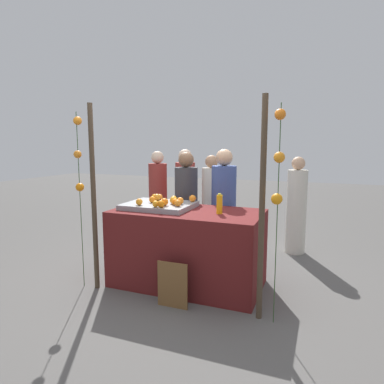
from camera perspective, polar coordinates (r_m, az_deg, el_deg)
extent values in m
plane|color=#565451|center=(4.24, -0.77, -15.26)|extent=(24.00, 24.00, 0.00)
cube|color=#5B1919|center=(4.08, -0.78, -9.41)|extent=(1.75, 0.90, 0.91)
cube|color=gray|center=(4.13, -5.58, -2.30)|extent=(0.81, 0.64, 0.06)
sphere|color=orange|center=(4.36, -5.47, -0.84)|extent=(0.08, 0.08, 0.08)
sphere|color=orange|center=(3.98, -2.86, -1.66)|extent=(0.08, 0.08, 0.08)
sphere|color=orange|center=(3.83, -5.28, -2.03)|extent=(0.08, 0.08, 0.08)
sphere|color=orange|center=(4.18, -3.07, -1.19)|extent=(0.08, 0.08, 0.08)
sphere|color=orange|center=(4.01, -8.93, -1.66)|extent=(0.08, 0.08, 0.08)
sphere|color=orange|center=(4.06, -3.16, -1.40)|extent=(0.09, 0.09, 0.09)
sphere|color=orange|center=(3.89, -2.43, -1.88)|extent=(0.08, 0.08, 0.08)
sphere|color=orange|center=(4.16, -6.73, -1.27)|extent=(0.08, 0.08, 0.08)
sphere|color=orange|center=(3.94, -4.69, -1.68)|extent=(0.09, 0.09, 0.09)
sphere|color=orange|center=(4.38, -6.39, -0.83)|extent=(0.07, 0.07, 0.07)
sphere|color=orange|center=(4.19, 0.09, -1.09)|extent=(0.09, 0.09, 0.09)
sphere|color=orange|center=(3.87, -6.18, -2.01)|extent=(0.08, 0.08, 0.08)
sphere|color=orange|center=(4.03, -2.00, -1.50)|extent=(0.08, 0.08, 0.08)
sphere|color=orange|center=(4.28, -5.99, -0.91)|extent=(0.09, 0.09, 0.09)
cylinder|color=#F2A714|center=(3.78, 4.67, -2.11)|extent=(0.07, 0.07, 0.21)
cylinder|color=yellow|center=(3.76, 4.69, -0.39)|extent=(0.04, 0.04, 0.02)
cube|color=brown|center=(3.60, -3.34, -15.56)|extent=(0.33, 0.01, 0.50)
cube|color=black|center=(3.61, -3.24, -15.47)|extent=(0.31, 0.02, 0.47)
cylinder|color=#333338|center=(4.72, -0.98, -4.11)|extent=(0.32, 0.32, 1.36)
sphere|color=brown|center=(4.61, -1.00, 5.49)|extent=(0.21, 0.21, 0.21)
cylinder|color=#384C8C|center=(4.50, 5.34, -4.51)|extent=(0.32, 0.32, 1.40)
sphere|color=tan|center=(4.39, 5.48, 5.84)|extent=(0.22, 0.22, 0.22)
cylinder|color=beige|center=(5.43, 17.23, -3.23)|extent=(0.30, 0.30, 1.29)
sphere|color=tan|center=(5.34, 17.57, 4.65)|extent=(0.20, 0.20, 0.20)
cylinder|color=beige|center=(5.45, 3.26, -2.76)|extent=(0.30, 0.30, 1.30)
sphere|color=#A87A59|center=(5.36, 3.33, 5.18)|extent=(0.20, 0.20, 0.20)
cylinder|color=maroon|center=(5.57, -1.15, -2.10)|extent=(0.32, 0.32, 1.38)
sphere|color=beige|center=(5.48, -1.18, 6.14)|extent=(0.22, 0.22, 0.22)
cylinder|color=maroon|center=(5.84, -5.76, -1.82)|extent=(0.31, 0.31, 1.35)
sphere|color=beige|center=(5.76, -5.87, 5.87)|extent=(0.21, 0.21, 0.21)
cylinder|color=#473828|center=(3.99, -16.31, -1.09)|extent=(0.06, 0.06, 2.13)
cylinder|color=#473828|center=(3.21, 11.75, -3.14)|extent=(0.06, 0.06, 2.13)
cylinder|color=#2D4C23|center=(4.10, -18.38, -1.59)|extent=(0.01, 0.01, 2.04)
sphere|color=orange|center=(4.05, -18.81, 11.34)|extent=(0.10, 0.10, 0.10)
sphere|color=orange|center=(4.05, -18.80, 6.05)|extent=(0.09, 0.09, 0.09)
sphere|color=orange|center=(4.07, -18.45, 0.79)|extent=(0.10, 0.10, 0.10)
cylinder|color=#2D4C23|center=(3.16, 14.21, -4.21)|extent=(0.01, 0.01, 2.04)
sphere|color=orange|center=(3.11, 14.71, 12.61)|extent=(0.10, 0.10, 0.10)
sphere|color=orange|center=(3.10, 14.56, 5.70)|extent=(0.10, 0.10, 0.10)
sphere|color=orange|center=(3.13, 14.16, -1.15)|extent=(0.10, 0.10, 0.10)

